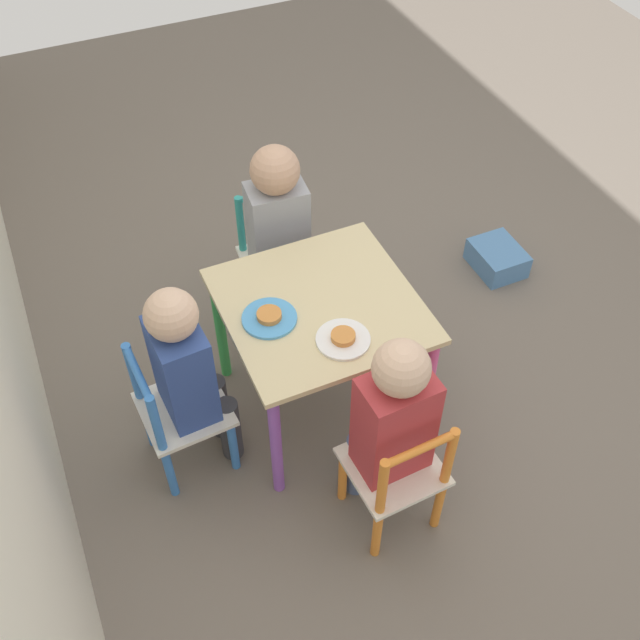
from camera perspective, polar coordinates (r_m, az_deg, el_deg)
ground_plane at (r=2.66m, az=0.00°, el=-6.22°), size 6.00×6.00×0.00m
kids_table at (r=2.33m, az=0.00°, el=-0.03°), size 0.58×0.58×0.50m
chair_orange at (r=2.22m, az=5.89°, el=-11.64°), size 0.27×0.27×0.50m
chair_blue at (r=2.37m, az=-10.80°, el=-7.05°), size 0.28×0.28×0.50m
chair_teal at (r=2.79m, az=-3.32°, el=4.56°), size 0.28×0.28×0.50m
child_left at (r=2.08m, az=5.46°, el=-7.52°), size 0.21×0.21×0.76m
child_back at (r=2.22m, az=-10.03°, el=-3.60°), size 0.21×0.21×0.75m
child_right at (r=2.61m, az=-3.14°, el=7.17°), size 0.22×0.21×0.76m
plate_left at (r=2.17m, az=1.77°, el=-1.43°), size 0.16×0.16×0.03m
plate_back at (r=2.23m, az=-3.88°, el=0.20°), size 0.17×0.17×0.03m
storage_bin at (r=3.17m, az=13.35°, el=4.60°), size 0.22×0.18×0.10m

